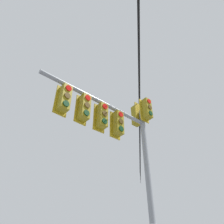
{
  "coord_description": "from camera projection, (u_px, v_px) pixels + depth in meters",
  "views": [
    {
      "loc": [
        3.84,
        6.8,
        1.37
      ],
      "look_at": [
        2.12,
        0.95,
        5.91
      ],
      "focal_mm": 34.48,
      "sensor_mm": 36.0,
      "label": 1
    }
  ],
  "objects": [
    {
      "name": "overhead_wire_span",
      "position": [
        139.0,
        103.0,
        10.22
      ],
      "size": [
        7.19,
        17.25,
        1.45
      ],
      "color": "black"
    },
    {
      "name": "signal_mast_assembly",
      "position": [
        120.0,
        132.0,
        7.39
      ],
      "size": [
        4.33,
        2.26,
        7.16
      ],
      "color": "gray",
      "rests_on": "ground"
    }
  ]
}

